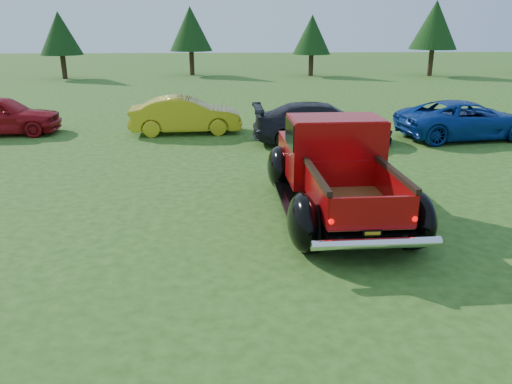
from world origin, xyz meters
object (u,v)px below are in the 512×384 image
tree_east (435,25)px  show_car_red (0,115)px  show_car_blue (466,120)px  tree_mid_left (190,29)px  show_car_yellow (186,115)px  tree_west (60,33)px  show_car_grey (322,123)px  tree_mid_right (312,35)px  pickup_truck (334,166)px

tree_east → show_car_red: 30.67m
show_car_blue → tree_mid_left: bearing=17.9°
tree_mid_left → tree_east: bearing=-4.8°
show_car_red → show_car_yellow: (6.67, -0.15, -0.04)m
show_car_yellow → tree_west: bearing=23.8°
show_car_yellow → show_car_blue: 9.92m
tree_west → tree_east: bearing=1.1°
show_car_grey → show_car_blue: (5.13, 0.49, -0.02)m
tree_mid_right → show_car_blue: (2.00, -21.54, -2.31)m
tree_mid_left → show_car_grey: (5.87, -23.03, -2.71)m
tree_west → pickup_truck: tree_west is taller
tree_mid_right → show_car_red: 24.79m
tree_mid_left → show_car_red: 21.85m
tree_mid_left → tree_east: size_ratio=0.93×
show_car_yellow → tree_east: bearing=-44.8°
tree_mid_left → tree_west: bearing=-167.5°
tree_east → tree_mid_left: bearing=175.2°
tree_east → show_car_grey: bearing=-119.4°
tree_east → show_car_blue: tree_east is taller
tree_mid_right → show_car_grey: tree_mid_right is taller
tree_mid_left → show_car_blue: (11.00, -22.54, -2.72)m
show_car_red → show_car_yellow: show_car_red is taller
pickup_truck → show_car_blue: size_ratio=1.16×
tree_east → pickup_truck: size_ratio=0.98×
tree_mid_right → show_car_red: bearing=-126.0°
show_car_yellow → show_car_blue: show_car_yellow is taller
tree_mid_left → show_car_blue: bearing=-64.0°
tree_west → pickup_truck: size_ratio=0.84×
tree_west → show_car_yellow: bearing=-62.0°
tree_east → show_car_red: size_ratio=1.31×
tree_mid_left → pickup_truck: (4.99, -29.14, -2.43)m
show_car_grey → show_car_yellow: bearing=67.6°
tree_mid_left → show_car_yellow: 21.34m
tree_west → show_car_red: tree_west is taller
show_car_red → show_car_blue: size_ratio=0.87×
tree_west → show_car_red: size_ratio=1.12×
tree_west → tree_east: (27.00, 0.50, 0.55)m
tree_mid_left → show_car_grey: size_ratio=1.07×
tree_mid_left → show_car_yellow: size_ratio=1.24×
tree_west → show_car_yellow: (10.17, -19.13, -2.45)m
show_car_grey → show_car_blue: show_car_grey is taller
show_car_red → show_car_grey: 11.55m
tree_mid_left → show_car_red: (-5.50, -20.98, -2.68)m
tree_west → pickup_truck: 30.61m
tree_mid_right → show_car_grey: 22.37m
tree_east → tree_mid_right: bearing=176.8°
show_car_blue → tree_mid_right: bearing=-2.8°
show_car_red → show_car_grey: show_car_red is taller
tree_mid_right → show_car_grey: bearing=-98.1°
tree_west → tree_mid_right: 18.03m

